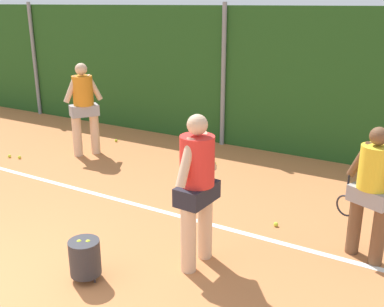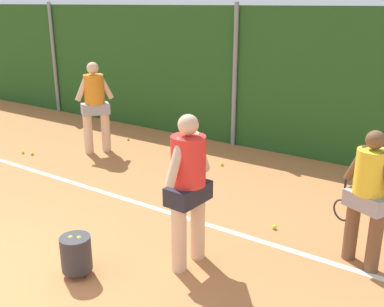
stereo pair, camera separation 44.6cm
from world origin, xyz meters
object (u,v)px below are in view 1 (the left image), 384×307
Objects in this scene: player_backcourt_far at (84,104)px; tennis_ball_4 at (215,163)px; player_midcourt at (372,188)px; ball_hopper at (85,257)px; tennis_ball_1 at (276,224)px; tennis_ball_3 at (9,156)px; player_foreground_near at (197,183)px; tennis_ball_2 at (19,157)px; tennis_ball_6 at (116,140)px.

player_backcourt_far is 29.07× the size of tennis_ball_4.
player_midcourt reaches higher than tennis_ball_4.
ball_hopper is at bearing -104.00° from player_backcourt_far.
player_midcourt is 25.94× the size of tennis_ball_1.
player_backcourt_far is 2.95m from tennis_ball_4.
player_foreground_near is at bearing -15.88° from tennis_ball_3.
tennis_ball_2 is 1.00× the size of tennis_ball_4.
tennis_ball_4 is at bearing -9.97° from player_midcourt.
tennis_ball_1 is at bearing -69.85° from player_backcourt_far.
tennis_ball_3 is 1.00× the size of tennis_ball_6.
tennis_ball_1 is 1.00× the size of tennis_ball_4.
tennis_ball_2 is 1.00× the size of tennis_ball_3.
tennis_ball_4 is 2.71m from tennis_ball_6.
tennis_ball_2 is at bearing 19.85° from player_midcourt.
tennis_ball_3 is (-7.11, 0.35, -0.93)m from player_midcourt.
tennis_ball_6 is at bearing 1.55° from player_midcourt.
player_backcourt_far is at bearing 132.48° from ball_hopper.
tennis_ball_3 is (-4.42, 2.48, -0.26)m from ball_hopper.
tennis_ball_1 and tennis_ball_2 have the same top height.
player_foreground_near is 2.11m from player_midcourt.
tennis_ball_2 and tennis_ball_3 have the same top height.
player_midcourt reaches higher than tennis_ball_3.
tennis_ball_3 is at bearing 77.26° from player_foreground_near.
tennis_ball_2 is (-4.18, 2.53, -0.26)m from ball_hopper.
tennis_ball_4 is (-1.97, 1.86, 0.00)m from tennis_ball_1.
tennis_ball_2 and tennis_ball_4 have the same top height.
tennis_ball_3 is 1.00× the size of tennis_ball_4.
player_backcourt_far is (-5.86, 1.34, 0.12)m from player_midcourt.
tennis_ball_6 is (-4.16, 3.52, -1.03)m from player_foreground_near.
tennis_ball_4 is at bearing -40.52° from player_backcourt_far.
player_backcourt_far is at bearing 166.62° from tennis_ball_1.
tennis_ball_3 is at bearing -167.18° from tennis_ball_2.
player_backcourt_far is at bearing -164.04° from tennis_ball_4.
tennis_ball_2 is (-5.12, 1.58, -1.03)m from player_foreground_near.
player_foreground_near is 5.46m from tennis_ball_2.
tennis_ball_6 is (-4.67, 2.11, 0.00)m from tennis_ball_1.
player_backcourt_far reaches higher than tennis_ball_6.
player_backcourt_far is 1.73m from tennis_ball_2.
tennis_ball_1 is at bearing 58.61° from ball_hopper.
player_backcourt_far is 1.90m from tennis_ball_3.
player_midcourt is 3.34× the size of ball_hopper.
tennis_ball_6 is (1.20, 2.00, 0.00)m from tennis_ball_3.
ball_hopper is at bearing 138.49° from player_foreground_near.
player_backcourt_far is 29.07× the size of tennis_ball_1.
player_midcourt is 6.43m from tennis_ball_6.
player_midcourt is at bearing 38.30° from ball_hopper.
player_foreground_near is at bearing 45.36° from ball_hopper.
player_midcourt is at bearing -33.21° from tennis_ball_4.
tennis_ball_2 is (-5.62, 0.16, 0.00)m from tennis_ball_1.
tennis_ball_4 is at bearing 97.04° from ball_hopper.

